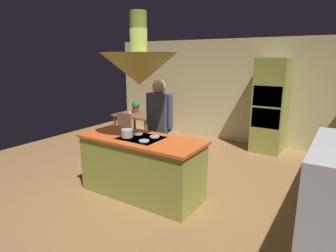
{
  "coord_description": "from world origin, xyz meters",
  "views": [
    {
      "loc": [
        2.56,
        -3.42,
        2.11
      ],
      "look_at": [
        0.1,
        0.4,
        1.0
      ],
      "focal_mm": 30.21,
      "sensor_mm": 36.0,
      "label": 1
    }
  ],
  "objects_px": {
    "oven_tower": "(270,106)",
    "potted_plant_on_table": "(136,106)",
    "chair_facing_island": "(122,130)",
    "person_at_island": "(159,123)",
    "chair_by_back_wall": "(155,119)",
    "kitchen_island": "(142,166)",
    "dining_table": "(140,118)",
    "cup_on_table": "(130,113)",
    "cooking_pot_on_cooktop": "(127,133)"
  },
  "relations": [
    {
      "from": "kitchen_island",
      "to": "chair_by_back_wall",
      "type": "distance_m",
      "value": 3.24
    },
    {
      "from": "oven_tower",
      "to": "cup_on_table",
      "type": "distance_m",
      "value": 3.23
    },
    {
      "from": "chair_by_back_wall",
      "to": "cup_on_table",
      "type": "distance_m",
      "value": 0.93
    },
    {
      "from": "chair_by_back_wall",
      "to": "potted_plant_on_table",
      "type": "distance_m",
      "value": 0.76
    },
    {
      "from": "dining_table",
      "to": "person_at_island",
      "type": "distance_m",
      "value": 2.15
    },
    {
      "from": "person_at_island",
      "to": "cooking_pot_on_cooktop",
      "type": "bearing_deg",
      "value": -92.48
    },
    {
      "from": "dining_table",
      "to": "chair_by_back_wall",
      "type": "bearing_deg",
      "value": 90.0
    },
    {
      "from": "potted_plant_on_table",
      "to": "cooking_pot_on_cooktop",
      "type": "height_order",
      "value": "cooking_pot_on_cooktop"
    },
    {
      "from": "person_at_island",
      "to": "chair_facing_island",
      "type": "bearing_deg",
      "value": 154.0
    },
    {
      "from": "chair_by_back_wall",
      "to": "cup_on_table",
      "type": "relative_size",
      "value": 9.67
    },
    {
      "from": "cup_on_table",
      "to": "cooking_pot_on_cooktop",
      "type": "distance_m",
      "value": 2.61
    },
    {
      "from": "chair_by_back_wall",
      "to": "potted_plant_on_table",
      "type": "height_order",
      "value": "potted_plant_on_table"
    },
    {
      "from": "chair_facing_island",
      "to": "kitchen_island",
      "type": "bearing_deg",
      "value": -40.31
    },
    {
      "from": "chair_facing_island",
      "to": "cup_on_table",
      "type": "bearing_deg",
      "value": 105.07
    },
    {
      "from": "kitchen_island",
      "to": "chair_facing_island",
      "type": "relative_size",
      "value": 2.23
    },
    {
      "from": "person_at_island",
      "to": "potted_plant_on_table",
      "type": "height_order",
      "value": "person_at_island"
    },
    {
      "from": "kitchen_island",
      "to": "person_at_island",
      "type": "relative_size",
      "value": 1.11
    },
    {
      "from": "oven_tower",
      "to": "chair_by_back_wall",
      "type": "distance_m",
      "value": 2.89
    },
    {
      "from": "oven_tower",
      "to": "potted_plant_on_table",
      "type": "relative_size",
      "value": 6.99
    },
    {
      "from": "oven_tower",
      "to": "cooking_pot_on_cooktop",
      "type": "relative_size",
      "value": 11.64
    },
    {
      "from": "person_at_island",
      "to": "chair_facing_island",
      "type": "relative_size",
      "value": 2.01
    },
    {
      "from": "potted_plant_on_table",
      "to": "cup_on_table",
      "type": "bearing_deg",
      "value": -84.54
    },
    {
      "from": "potted_plant_on_table",
      "to": "chair_facing_island",
      "type": "bearing_deg",
      "value": -78.42
    },
    {
      "from": "oven_tower",
      "to": "potted_plant_on_table",
      "type": "bearing_deg",
      "value": -159.48
    },
    {
      "from": "chair_facing_island",
      "to": "chair_by_back_wall",
      "type": "xyz_separation_m",
      "value": [
        0.0,
        1.32,
        0.0
      ]
    },
    {
      "from": "kitchen_island",
      "to": "potted_plant_on_table",
      "type": "distance_m",
      "value": 2.86
    },
    {
      "from": "cup_on_table",
      "to": "oven_tower",
      "type": "bearing_deg",
      "value": 25.01
    },
    {
      "from": "chair_by_back_wall",
      "to": "potted_plant_on_table",
      "type": "bearing_deg",
      "value": 76.93
    },
    {
      "from": "dining_table",
      "to": "chair_facing_island",
      "type": "relative_size",
      "value": 1.22
    },
    {
      "from": "chair_facing_island",
      "to": "chair_by_back_wall",
      "type": "distance_m",
      "value": 1.32
    },
    {
      "from": "kitchen_island",
      "to": "person_at_island",
      "type": "distance_m",
      "value": 0.88
    },
    {
      "from": "chair_facing_island",
      "to": "person_at_island",
      "type": "bearing_deg",
      "value": -26.0
    },
    {
      "from": "oven_tower",
      "to": "chair_facing_island",
      "type": "height_order",
      "value": "oven_tower"
    },
    {
      "from": "person_at_island",
      "to": "chair_by_back_wall",
      "type": "relative_size",
      "value": 2.01
    },
    {
      "from": "cup_on_table",
      "to": "cooking_pot_on_cooktop",
      "type": "relative_size",
      "value": 0.5
    },
    {
      "from": "person_at_island",
      "to": "cup_on_table",
      "type": "height_order",
      "value": "person_at_island"
    },
    {
      "from": "oven_tower",
      "to": "potted_plant_on_table",
      "type": "height_order",
      "value": "oven_tower"
    },
    {
      "from": "cup_on_table",
      "to": "kitchen_island",
      "type": "bearing_deg",
      "value": -45.98
    },
    {
      "from": "kitchen_island",
      "to": "oven_tower",
      "type": "relative_size",
      "value": 0.93
    },
    {
      "from": "chair_facing_island",
      "to": "cup_on_table",
      "type": "relative_size",
      "value": 9.67
    },
    {
      "from": "kitchen_island",
      "to": "dining_table",
      "type": "xyz_separation_m",
      "value": [
        -1.7,
        2.1,
        0.19
      ]
    },
    {
      "from": "dining_table",
      "to": "kitchen_island",
      "type": "bearing_deg",
      "value": -51.01
    },
    {
      "from": "person_at_island",
      "to": "chair_by_back_wall",
      "type": "bearing_deg",
      "value": 127.09
    },
    {
      "from": "person_at_island",
      "to": "oven_tower",
      "type": "bearing_deg",
      "value": 64.5
    },
    {
      "from": "chair_by_back_wall",
      "to": "cooking_pot_on_cooktop",
      "type": "xyz_separation_m",
      "value": [
        1.54,
        -2.89,
        0.5
      ]
    },
    {
      "from": "person_at_island",
      "to": "potted_plant_on_table",
      "type": "bearing_deg",
      "value": 139.51
    },
    {
      "from": "kitchen_island",
      "to": "cooking_pot_on_cooktop",
      "type": "bearing_deg",
      "value": -140.91
    },
    {
      "from": "chair_by_back_wall",
      "to": "potted_plant_on_table",
      "type": "xyz_separation_m",
      "value": [
        -0.14,
        -0.62,
        0.42
      ]
    },
    {
      "from": "chair_facing_island",
      "to": "potted_plant_on_table",
      "type": "xyz_separation_m",
      "value": [
        -0.14,
        0.7,
        0.42
      ]
    },
    {
      "from": "person_at_island",
      "to": "potted_plant_on_table",
      "type": "xyz_separation_m",
      "value": [
        -1.72,
        1.47,
        -0.08
      ]
    }
  ]
}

